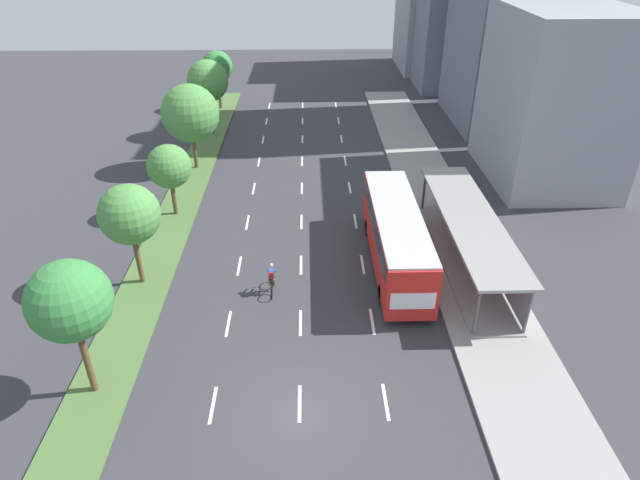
{
  "coord_description": "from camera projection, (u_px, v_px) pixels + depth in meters",
  "views": [
    {
      "loc": [
        0.45,
        -14.93,
        16.89
      ],
      "look_at": [
        1.09,
        11.54,
        1.2
      ],
      "focal_mm": 30.44,
      "sensor_mm": 36.0,
      "label": 1
    }
  ],
  "objects": [
    {
      "name": "ground_plane",
      "position": [
        299.0,
        415.0,
        21.44
      ],
      "size": [
        140.0,
        140.0,
        0.0
      ],
      "primitive_type": "plane",
      "color": "#38383D"
    },
    {
      "name": "median_strip",
      "position": [
        185.0,
        195.0,
        38.43
      ],
      "size": [
        2.6,
        52.0,
        0.12
      ],
      "primitive_type": "cube",
      "color": "#4C7038",
      "rests_on": "ground"
    },
    {
      "name": "lane_divider_right",
      "position": [
        352.0,
        203.0,
        37.4
      ],
      "size": [
        0.14,
        47.95,
        0.01
      ],
      "color": "white",
      "rests_on": "ground"
    },
    {
      "name": "building_far_right",
      "position": [
        464.0,
        11.0,
        62.02
      ],
      "size": [
        10.79,
        13.88,
        15.64
      ],
      "primitive_type": "cube",
      "color": "slate",
      "rests_on": "ground"
    },
    {
      "name": "median_tree_third",
      "position": [
        169.0,
        167.0,
        34.18
      ],
      "size": [
        2.8,
        2.8,
        4.75
      ],
      "color": "brown",
      "rests_on": "median_strip"
    },
    {
      "name": "sidewalk_right",
      "position": [
        431.0,
        192.0,
        38.79
      ],
      "size": [
        4.5,
        52.0,
        0.15
      ],
      "primitive_type": "cube",
      "color": "gray",
      "rests_on": "ground"
    },
    {
      "name": "median_tree_fifth",
      "position": [
        208.0,
        81.0,
        46.9
      ],
      "size": [
        3.58,
        3.58,
        6.52
      ],
      "color": "brown",
      "rests_on": "median_strip"
    },
    {
      "name": "median_tree_fourth",
      "position": [
        190.0,
        113.0,
        40.4
      ],
      "size": [
        4.31,
        4.31,
        6.46
      ],
      "color": "brown",
      "rests_on": "median_strip"
    },
    {
      "name": "bus_shelter",
      "position": [
        473.0,
        235.0,
        29.96
      ],
      "size": [
        2.9,
        13.62,
        2.86
      ],
      "color": "gray",
      "rests_on": "sidewalk_right"
    },
    {
      "name": "bus",
      "position": [
        396.0,
        233.0,
        29.73
      ],
      "size": [
        2.54,
        11.29,
        3.37
      ],
      "color": "red",
      "rests_on": "ground"
    },
    {
      "name": "lane_divider_left",
      "position": [
        251.0,
        204.0,
        37.25
      ],
      "size": [
        0.14,
        47.95,
        0.01
      ],
      "color": "white",
      "rests_on": "ground"
    },
    {
      "name": "lane_divider_center",
      "position": [
        302.0,
        204.0,
        37.33
      ],
      "size": [
        0.14,
        47.95,
        0.01
      ],
      "color": "white",
      "rests_on": "ground"
    },
    {
      "name": "building_near_right",
      "position": [
        555.0,
        98.0,
        38.36
      ],
      "size": [
        8.03,
        10.76,
        12.03
      ],
      "primitive_type": "cube",
      "color": "#8E939E",
      "rests_on": "ground"
    },
    {
      "name": "median_tree_farthest",
      "position": [
        217.0,
        67.0,
        53.89
      ],
      "size": [
        3.09,
        3.09,
        5.7
      ],
      "color": "brown",
      "rests_on": "median_strip"
    },
    {
      "name": "median_tree_second",
      "position": [
        129.0,
        215.0,
        27.11
      ],
      "size": [
        3.1,
        3.1,
        5.61
      ],
      "color": "brown",
      "rests_on": "median_strip"
    },
    {
      "name": "median_tree_nearest",
      "position": [
        70.0,
        301.0,
        20.15
      ],
      "size": [
        3.17,
        3.17,
        6.14
      ],
      "color": "brown",
      "rests_on": "median_strip"
    },
    {
      "name": "cyclist",
      "position": [
        272.0,
        279.0,
        28.12
      ],
      "size": [
        0.46,
        1.82,
        1.71
      ],
      "color": "black",
      "rests_on": "ground"
    }
  ]
}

